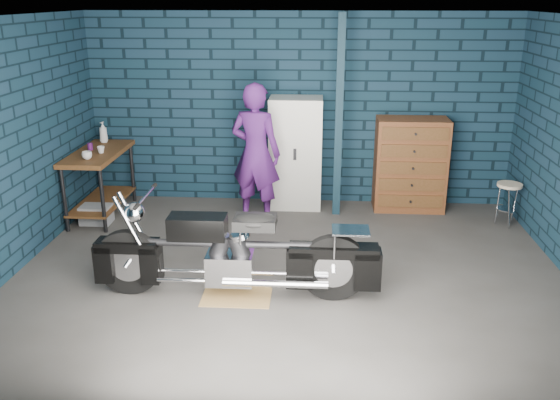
# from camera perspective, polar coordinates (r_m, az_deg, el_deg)

# --- Properties ---
(ground) EXTENTS (6.00, 6.00, 0.00)m
(ground) POSITION_cam_1_polar(r_m,az_deg,el_deg) (6.56, 0.89, -7.10)
(ground) COLOR #474442
(ground) RESTS_ON ground
(room_walls) EXTENTS (6.02, 5.01, 2.71)m
(room_walls) POSITION_cam_1_polar(r_m,az_deg,el_deg) (6.51, 1.24, 10.34)
(room_walls) COLOR #102937
(room_walls) RESTS_ON ground
(support_post) EXTENTS (0.10, 0.10, 2.70)m
(support_post) POSITION_cam_1_polar(r_m,az_deg,el_deg) (7.98, 5.69, 7.85)
(support_post) COLOR #102735
(support_post) RESTS_ON ground
(workbench) EXTENTS (0.60, 1.40, 0.91)m
(workbench) POSITION_cam_1_polar(r_m,az_deg,el_deg) (8.47, -16.88, 1.52)
(workbench) COLOR brown
(workbench) RESTS_ON ground
(drip_mat) EXTENTS (0.70, 0.53, 0.01)m
(drip_mat) POSITION_cam_1_polar(r_m,az_deg,el_deg) (6.13, -4.16, -9.11)
(drip_mat) COLOR olive
(drip_mat) RESTS_ON ground
(motorcycle) EXTENTS (2.44, 0.68, 1.07)m
(motorcycle) POSITION_cam_1_polar(r_m,az_deg,el_deg) (5.89, -4.28, -4.53)
(motorcycle) COLOR black
(motorcycle) RESTS_ON ground
(person) EXTENTS (0.78, 0.62, 1.86)m
(person) POSITION_cam_1_polar(r_m,az_deg,el_deg) (7.81, -2.35, 4.51)
(person) COLOR #4D1B67
(person) RESTS_ON ground
(storage_bin) EXTENTS (0.39, 0.28, 0.25)m
(storage_bin) POSITION_cam_1_polar(r_m,az_deg,el_deg) (8.29, -17.26, -1.33)
(storage_bin) COLOR #92949A
(storage_bin) RESTS_ON ground
(locker) EXTENTS (0.73, 0.52, 1.57)m
(locker) POSITION_cam_1_polar(r_m,az_deg,el_deg) (8.38, 1.52, 4.52)
(locker) COLOR silver
(locker) RESTS_ON ground
(tool_chest) EXTENTS (0.97, 0.54, 1.30)m
(tool_chest) POSITION_cam_1_polar(r_m,az_deg,el_deg) (8.50, 12.41, 3.35)
(tool_chest) COLOR brown
(tool_chest) RESTS_ON ground
(shop_stool) EXTENTS (0.42, 0.42, 0.58)m
(shop_stool) POSITION_cam_1_polar(r_m,az_deg,el_deg) (8.33, 21.02, -0.43)
(shop_stool) COLOR beige
(shop_stool) RESTS_ON ground
(cup_a) EXTENTS (0.16, 0.16, 0.10)m
(cup_a) POSITION_cam_1_polar(r_m,az_deg,el_deg) (7.97, -18.09, 4.11)
(cup_a) COLOR beige
(cup_a) RESTS_ON workbench
(cup_b) EXTENTS (0.10, 0.10, 0.09)m
(cup_b) POSITION_cam_1_polar(r_m,az_deg,el_deg) (8.23, -16.85, 4.66)
(cup_b) COLOR beige
(cup_b) RESTS_ON workbench
(mug_purple) EXTENTS (0.09, 0.09, 0.10)m
(mug_purple) POSITION_cam_1_polar(r_m,az_deg,el_deg) (8.44, -17.81, 4.93)
(mug_purple) COLOR #53175E
(mug_purple) RESTS_ON workbench
(bottle) EXTENTS (0.14, 0.14, 0.30)m
(bottle) POSITION_cam_1_polar(r_m,az_deg,el_deg) (8.81, -16.65, 6.28)
(bottle) COLOR #92949A
(bottle) RESTS_ON workbench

